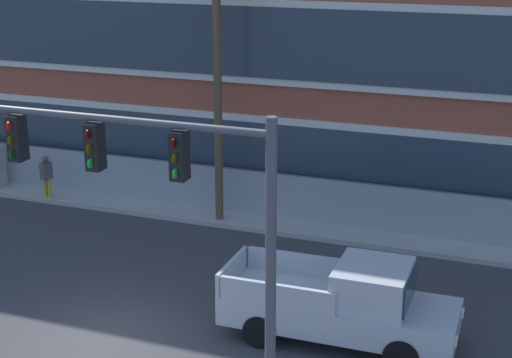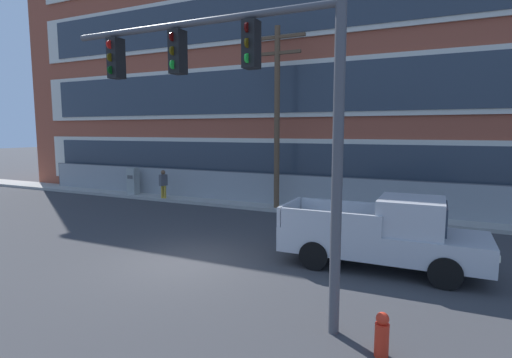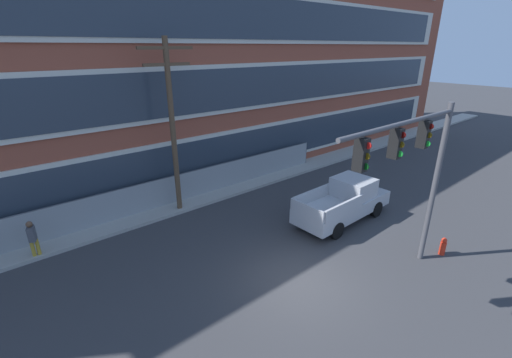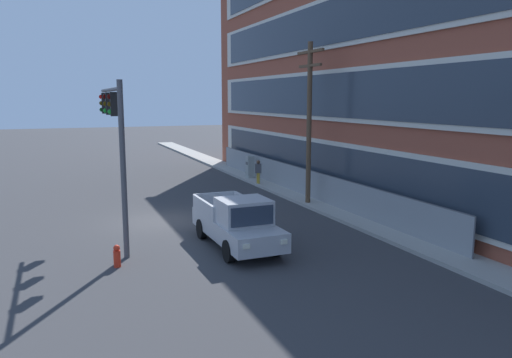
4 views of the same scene
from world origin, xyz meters
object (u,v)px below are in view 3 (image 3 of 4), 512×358
object	(u,v)px
traffic_signal_mast	(415,160)
fire_hydrant	(443,246)
utility_pole_near_corner	(172,121)
pedestrian_near_cabinet	(33,238)
pickup_truck_silver	(344,202)

from	to	relation	value
traffic_signal_mast	fire_hydrant	bearing A→B (deg)	-8.51
utility_pole_near_corner	pedestrian_near_cabinet	distance (m)	7.57
utility_pole_near_corner	fire_hydrant	xyz separation A→B (m)	(6.38, -10.66, -4.37)
traffic_signal_mast	utility_pole_near_corner	xyz separation A→B (m)	(-3.44, 10.22, 0.12)
traffic_signal_mast	pickup_truck_silver	world-z (taller)	traffic_signal_mast
pedestrian_near_cabinet	traffic_signal_mast	bearing A→B (deg)	-45.10
pedestrian_near_cabinet	fire_hydrant	distance (m)	16.66
pedestrian_near_cabinet	fire_hydrant	size ratio (longest dim) A/B	2.17
traffic_signal_mast	utility_pole_near_corner	bearing A→B (deg)	108.58
pickup_truck_silver	fire_hydrant	size ratio (longest dim) A/B	7.10
traffic_signal_mast	pedestrian_near_cabinet	world-z (taller)	traffic_signal_mast
traffic_signal_mast	pickup_truck_silver	bearing A→B (deg)	60.08
utility_pole_near_corner	fire_hydrant	size ratio (longest dim) A/B	10.93
utility_pole_near_corner	pedestrian_near_cabinet	xyz separation A→B (m)	(-6.56, -0.19, -3.78)
utility_pole_near_corner	fire_hydrant	world-z (taller)	utility_pole_near_corner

